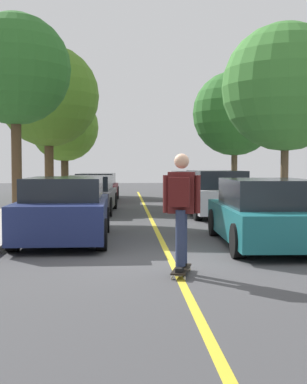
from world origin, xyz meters
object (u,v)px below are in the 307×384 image
(street_tree_right_near, at_px, (235,114))
(parked_car_right_nearest, at_px, (267,213))
(parked_car_left_far, at_px, (96,187))
(parked_car_right_far, at_px, (191,187))
(skateboard, at_px, (181,269))
(street_tree_left_far, at_px, (64,128))
(fire_hydrant, at_px, (300,212))
(street_tree_left_nearest, at_px, (15,70))
(parked_car_left_near, at_px, (88,194))
(parked_car_left_nearest, at_px, (65,210))
(parked_car_right_near, at_px, (214,194))
(street_tree_left_near, at_px, (48,96))
(street_tree_right_nearest, at_px, (286,87))
(skateboarder, at_px, (181,204))

(street_tree_right_near, bearing_deg, parked_car_right_nearest, -99.12)
(parked_car_left_far, relative_size, parked_car_right_far, 0.95)
(skateboard, bearing_deg, parked_car_right_far, 82.07)
(parked_car_right_nearest, bearing_deg, street_tree_left_far, 108.77)
(fire_hydrant, bearing_deg, street_tree_right_near, 86.95)
(parked_car_right_nearest, relative_size, street_tree_right_near, 0.76)
(street_tree_left_nearest, distance_m, street_tree_right_near, 11.03)
(street_tree_left_nearest, height_order, street_tree_right_near, street_tree_left_nearest)
(street_tree_right_near, bearing_deg, parked_car_left_near, -142.15)
(parked_car_left_nearest, relative_size, street_tree_left_nearest, 0.66)
(parked_car_right_near, height_order, fire_hydrant, parked_car_right_near)
(street_tree_left_near, bearing_deg, parked_car_left_far, 21.10)
(parked_car_right_nearest, relative_size, street_tree_left_nearest, 0.71)
(parked_car_right_nearest, xyz_separation_m, skateboard, (-2.11, -2.81, -0.59))
(parked_car_right_nearest, height_order, parked_car_right_near, parked_car_right_near)
(street_tree_left_nearest, bearing_deg, parked_car_left_near, 45.40)
(parked_car_left_near, distance_m, parked_car_right_far, 6.21)
(parked_car_left_nearest, bearing_deg, parked_car_right_near, 51.57)
(parked_car_left_near, relative_size, parked_car_right_nearest, 1.00)
(parked_car_right_near, xyz_separation_m, fire_hydrant, (1.50, -4.09, -0.26))
(parked_car_left_far, relative_size, street_tree_left_far, 0.80)
(street_tree_right_nearest, distance_m, skateboard, 10.05)
(street_tree_left_nearest, bearing_deg, street_tree_left_far, 90.00)
(parked_car_left_nearest, relative_size, skateboarder, 2.34)
(street_tree_right_nearest, height_order, street_tree_right_near, street_tree_right_nearest)
(skateboard, bearing_deg, parked_car_left_near, 101.66)
(street_tree_right_near, xyz_separation_m, skateboarder, (-4.18, -15.71, -2.95))
(parked_car_right_near, bearing_deg, fire_hydrant, -69.87)
(parked_car_left_nearest, xyz_separation_m, skateboard, (2.21, -3.70, -0.61))
(street_tree_left_nearest, distance_m, skateboard, 10.66)
(street_tree_left_near, bearing_deg, parked_car_right_far, -3.71)
(skateboarder, bearing_deg, street_tree_right_near, 75.08)
(parked_car_right_nearest, bearing_deg, street_tree_right_nearest, 69.02)
(street_tree_left_nearest, relative_size, street_tree_left_near, 0.91)
(parked_car_left_near, bearing_deg, fire_hydrant, -44.09)
(parked_car_left_near, distance_m, parked_car_right_nearest, 9.01)
(fire_hydrant, distance_m, skateboarder, 6.29)
(street_tree_right_nearest, xyz_separation_m, skateboarder, (-4.18, -8.23, -3.02))
(skateboarder, bearing_deg, skateboard, 76.35)
(skateboard, relative_size, skateboarder, 0.49)
(parked_car_left_far, relative_size, skateboard, 5.16)
(street_tree_right_nearest, xyz_separation_m, street_tree_right_near, (0.00, 7.49, -0.07))
(parked_car_left_near, relative_size, parked_car_right_far, 0.95)
(parked_car_left_nearest, distance_m, parked_car_left_near, 7.01)
(parked_car_right_nearest, bearing_deg, parked_car_left_far, 107.67)
(street_tree_left_near, bearing_deg, parked_car_left_nearest, -80.15)
(parked_car_right_far, relative_size, skateboarder, 2.67)
(parked_car_right_near, relative_size, street_tree_right_near, 0.74)
(fire_hydrant, bearing_deg, skateboard, -125.46)
(skateboard, bearing_deg, fire_hydrant, 54.54)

